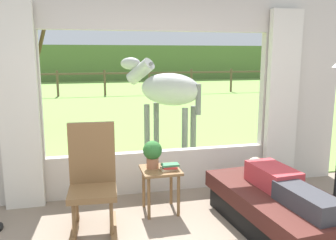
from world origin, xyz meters
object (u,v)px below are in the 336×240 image
object	(u,v)px
rocking_chair	(93,179)
book_stack	(169,167)
recliner_sofa	(278,210)
reclining_person	(283,184)
side_table	(160,177)
horse	(166,90)
pasture_tree	(27,75)
potted_plant	(152,153)

from	to	relation	value
rocking_chair	book_stack	size ratio (longest dim) A/B	5.46
book_stack	rocking_chair	bearing A→B (deg)	-169.58
recliner_sofa	reclining_person	distance (m)	0.31
side_table	book_stack	world-z (taller)	book_stack
horse	pasture_tree	distance (m)	3.94
side_table	pasture_tree	world-z (taller)	pasture_tree
potted_plant	book_stack	xyz separation A→B (m)	(0.17, -0.12, -0.15)
recliner_sofa	potted_plant	bearing A→B (deg)	142.00
horse	rocking_chair	bearing A→B (deg)	-160.96
recliner_sofa	horse	distance (m)	3.50
recliner_sofa	horse	xyz separation A→B (m)	(-0.41, 3.35, 0.94)
book_stack	horse	bearing A→B (deg)	77.47
rocking_chair	book_stack	bearing A→B (deg)	14.09
horse	side_table	bearing A→B (deg)	-148.58
side_table	potted_plant	world-z (taller)	potted_plant
rocking_chair	pasture_tree	bearing A→B (deg)	107.25
recliner_sofa	potted_plant	xyz separation A→B (m)	(-1.18, 0.77, 0.48)
recliner_sofa	book_stack	world-z (taller)	book_stack
potted_plant	book_stack	world-z (taller)	potted_plant
book_stack	side_table	bearing A→B (deg)	145.43
reclining_person	horse	size ratio (longest dim) A/B	0.83
rocking_chair	potted_plant	size ratio (longest dim) A/B	3.50
side_table	book_stack	bearing A→B (deg)	-34.57
horse	pasture_tree	world-z (taller)	pasture_tree
side_table	potted_plant	size ratio (longest dim) A/B	1.63
book_stack	reclining_person	bearing A→B (deg)	-34.66
recliner_sofa	rocking_chair	size ratio (longest dim) A/B	1.58
recliner_sofa	book_stack	xyz separation A→B (m)	(-1.01, 0.65, 0.34)
rocking_chair	potted_plant	world-z (taller)	rocking_chair
potted_plant	book_stack	distance (m)	0.26
potted_plant	side_table	bearing A→B (deg)	-36.87
rocking_chair	pasture_tree	xyz separation A→B (m)	(-1.35, 5.61, 0.77)
book_stack	pasture_tree	world-z (taller)	pasture_tree
recliner_sofa	horse	bearing A→B (deg)	92.16
potted_plant	pasture_tree	distance (m)	5.74
pasture_tree	horse	bearing A→B (deg)	-44.32
horse	pasture_tree	size ratio (longest dim) A/B	0.60
recliner_sofa	pasture_tree	distance (m)	6.99
horse	pasture_tree	bearing A→B (deg)	91.80
rocking_chair	book_stack	world-z (taller)	rocking_chair
reclining_person	pasture_tree	bearing A→B (deg)	112.84
rocking_chair	potted_plant	xyz separation A→B (m)	(0.69, 0.28, 0.16)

